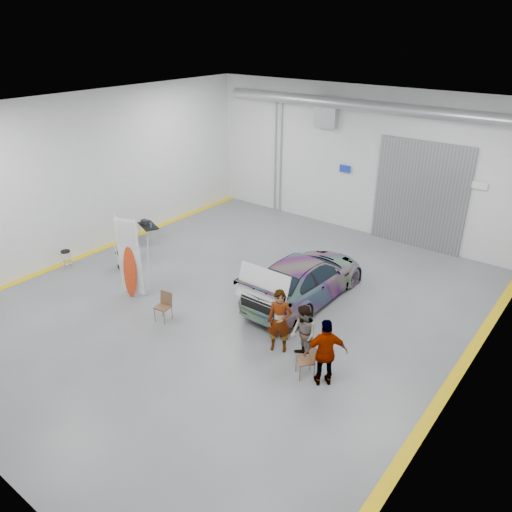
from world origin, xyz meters
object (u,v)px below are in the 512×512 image
Objects in this scene: person_c at (326,353)px; office_chair at (126,254)px; person_a at (280,321)px; folding_chair_far at (305,366)px; folding_chair_near at (164,312)px; sedan_car at (305,278)px; person_b at (303,334)px; surfboard_display at (128,264)px; shop_stool at (67,259)px; work_table at (147,225)px.

office_chair is (-9.14, 1.25, -0.44)m from person_c.
person_a is 7.50m from office_chair.
folding_chair_near is at bearing -133.88° from folding_chair_far.
person_a is at bearing 110.09° from sedan_car.
person_b is (0.76, 0.00, -0.10)m from person_a.
person_a is at bearing 7.48° from office_chair.
person_c reaches higher than office_chair.
surfboard_display reaches higher than person_c.
shop_stool is 3.54m from work_table.
surfboard_display is 2.35m from office_chair.
person_b is at bearing -13.70° from surfboard_display.
person_b is 2.39× the size of shop_stool.
person_c is (1.70, -0.46, 0.00)m from person_a.
work_table reaches higher than folding_chair_near.
shop_stool is (-8.04, -3.47, -0.39)m from sedan_car.
person_a is 0.77m from person_b.
person_c reaches higher than folding_chair_far.
office_chair is (-8.20, 0.79, -0.33)m from person_b.
person_c is 1.67× the size of office_chair.
sedan_car is 5.68× the size of folding_chair_near.
sedan_car is 7.62m from work_table.
person_c is at bearing 7.37° from person_b.
person_c reaches higher than folding_chair_near.
person_b is (1.75, -2.83, 0.08)m from sedan_car.
sedan_car is at bearing 155.23° from person_b.
person_c is at bearing 5.76° from office_chair.
folding_chair_near is at bearing -29.33° from surfboard_display.
person_a is at bearing 5.49° from folding_chair_near.
person_a is 2.02× the size of folding_chair_far.
person_a is 9.08m from shop_stool.
person_a is 5.64m from surfboard_display.
person_a is at bearing -57.34° from person_c.
person_a is 1.00× the size of person_c.
person_b is 0.57× the size of surfboard_display.
work_table is at bearing 0.51° from sedan_car.
folding_chair_far is 0.74× the size of work_table.
folding_chair_far is 10.20m from shop_stool.
person_a is 1.41m from folding_chair_far.
office_chair is at bearing 147.55° from folding_chair_near.
folding_chair_far reaches higher than folding_chair_near.
surfboard_display reaches higher than work_table.
person_c is 2.69× the size of shop_stool.
surfboard_display is 3.53m from shop_stool.
folding_chair_near is at bearing -37.01° from work_table.
folding_chair_near is 5.42m from shop_stool.
person_b is 1.05m from person_c.
shop_stool is at bearing -142.83° from person_b.
person_c is 7.31m from surfboard_display.
person_b reaches higher than shop_stool.
person_b reaches higher than work_table.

